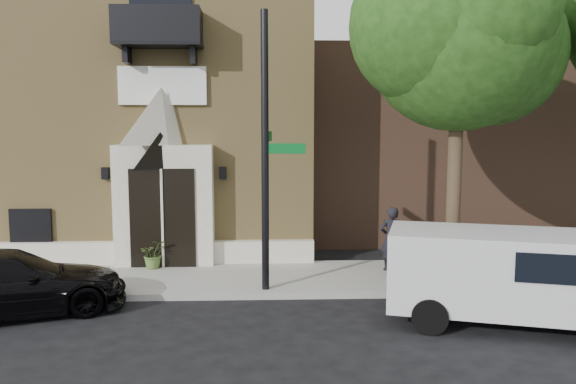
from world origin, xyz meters
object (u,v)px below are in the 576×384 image
at_px(street_sign, 266,152).
at_px(pedestrian_near, 391,239).
at_px(black_sedan, 8,283).
at_px(dumpster, 497,259).
at_px(cargo_van, 517,274).
at_px(fire_hydrant, 503,271).

height_order(street_sign, pedestrian_near, street_sign).
bearing_deg(black_sedan, street_sign, -98.08).
bearing_deg(dumpster, cargo_van, -90.10).
bearing_deg(pedestrian_near, black_sedan, 18.26).
xyz_separation_m(black_sedan, pedestrian_near, (8.45, 2.74, 0.31)).
bearing_deg(street_sign, pedestrian_near, 35.06).
xyz_separation_m(dumpster, pedestrian_near, (-2.17, 1.44, 0.21)).
bearing_deg(street_sign, dumpster, 10.42).
xyz_separation_m(cargo_van, fire_hydrant, (0.61, 2.03, -0.47)).
height_order(cargo_van, pedestrian_near, cargo_van).
height_order(black_sedan, dumpster, dumpster).
bearing_deg(cargo_van, black_sedan, -169.29).
height_order(fire_hydrant, dumpster, dumpster).
bearing_deg(cargo_van, dumpster, 92.21).
relative_size(street_sign, dumpster, 3.01).
bearing_deg(street_sign, fire_hydrant, 7.44).
distance_m(black_sedan, fire_hydrant, 10.70).
height_order(black_sedan, cargo_van, cargo_van).
bearing_deg(pedestrian_near, cargo_van, 113.23).
bearing_deg(fire_hydrant, street_sign, 178.33).
xyz_separation_m(black_sedan, street_sign, (5.25, 1.19, 2.60)).
relative_size(cargo_van, fire_hydrant, 5.92).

